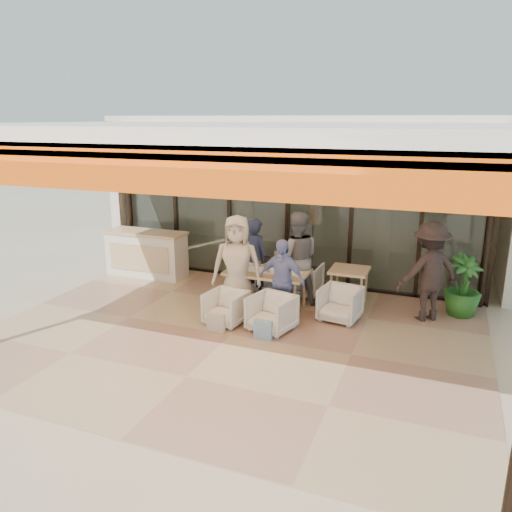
{
  "coord_description": "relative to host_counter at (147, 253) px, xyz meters",
  "views": [
    {
      "loc": [
        3.15,
        -6.92,
        3.48
      ],
      "look_at": [
        0.1,
        0.9,
        1.15
      ],
      "focal_mm": 35.0,
      "sensor_mm": 36.0,
      "label": 1
    }
  ],
  "objects": [
    {
      "name": "terrace_floor",
      "position": [
        3.1,
        -2.3,
        -0.53
      ],
      "size": [
        8.0,
        6.0,
        0.01
      ],
      "primitive_type": "cube",
      "color": "tan",
      "rests_on": "ground"
    },
    {
      "name": "tote_bag_cream",
      "position": [
        2.82,
        -2.26,
        -0.36
      ],
      "size": [
        0.3,
        0.1,
        0.34
      ],
      "primitive_type": "cube",
      "color": "silver",
      "rests_on": "ground"
    },
    {
      "name": "chair_far_right",
      "position": [
        3.66,
        0.04,
        -0.17
      ],
      "size": [
        0.72,
        0.68,
        0.72
      ],
      "primitive_type": "imported",
      "rotation": [
        0.0,
        0.0,
        3.11
      ],
      "color": "white",
      "rests_on": "ground"
    },
    {
      "name": "terrace_structure",
      "position": [
        3.1,
        -2.56,
        2.72
      ],
      "size": [
        8.0,
        6.0,
        3.4
      ],
      "color": "silver",
      "rests_on": "ground"
    },
    {
      "name": "tote_bag_blue",
      "position": [
        3.66,
        -2.26,
        -0.36
      ],
      "size": [
        0.3,
        0.1,
        0.34
      ],
      "primitive_type": "cube",
      "color": "#99BFD8",
      "rests_on": "ground"
    },
    {
      "name": "chair_far_left",
      "position": [
        2.82,
        0.04,
        -0.18
      ],
      "size": [
        0.76,
        0.73,
        0.71
      ],
      "primitive_type": "imported",
      "rotation": [
        0.0,
        0.0,
        3.27
      ],
      "color": "white",
      "rests_on": "ground"
    },
    {
      "name": "ground",
      "position": [
        3.1,
        -2.3,
        -0.53
      ],
      "size": [
        70.0,
        70.0,
        0.0
      ],
      "primitive_type": "plane",
      "color": "#C6B293",
      "rests_on": "ground"
    },
    {
      "name": "glass_storefront",
      "position": [
        3.1,
        0.7,
        1.07
      ],
      "size": [
        8.08,
        0.1,
        3.2
      ],
      "color": "#9EADA3",
      "rests_on": "ground"
    },
    {
      "name": "chair_near_right",
      "position": [
        3.66,
        -1.86,
        -0.18
      ],
      "size": [
        0.81,
        0.78,
        0.7
      ],
      "primitive_type": "imported",
      "rotation": [
        0.0,
        0.0,
        -0.25
      ],
      "color": "white",
      "rests_on": "ground"
    },
    {
      "name": "potted_palm",
      "position": [
        6.63,
        0.01,
        0.04
      ],
      "size": [
        0.91,
        0.91,
        1.15
      ],
      "primitive_type": "imported",
      "rotation": [
        0.0,
        0.0,
        0.78
      ],
      "color": "#1E5919",
      "rests_on": "ground"
    },
    {
      "name": "dining_table",
      "position": [
        3.23,
        -0.9,
        0.16
      ],
      "size": [
        1.5,
        0.9,
        0.93
      ],
      "color": "#D3B581",
      "rests_on": "ground"
    },
    {
      "name": "diner_periwinkle",
      "position": [
        3.66,
        -1.36,
        0.21
      ],
      "size": [
        0.9,
        0.45,
        1.48
      ],
      "primitive_type": "imported",
      "rotation": [
        0.0,
        0.0,
        -0.11
      ],
      "color": "#7B86CE",
      "rests_on": "ground"
    },
    {
      "name": "host_counter",
      "position": [
        0.0,
        0.0,
        0.0
      ],
      "size": [
        1.85,
        0.65,
        1.04
      ],
      "color": "silver",
      "rests_on": "ground"
    },
    {
      "name": "standing_woman",
      "position": [
        6.05,
        -0.41,
        0.36
      ],
      "size": [
        1.32,
        1.19,
        1.78
      ],
      "primitive_type": "imported",
      "rotation": [
        0.0,
        0.0,
        3.74
      ],
      "color": "black",
      "rests_on": "ground"
    },
    {
      "name": "side_chair",
      "position": [
        4.63,
        -0.99,
        -0.19
      ],
      "size": [
        0.75,
        0.71,
        0.69
      ],
      "primitive_type": "imported",
      "rotation": [
        0.0,
        0.0,
        -0.14
      ],
      "color": "white",
      "rests_on": "ground"
    },
    {
      "name": "diner_cream",
      "position": [
        2.82,
        -1.36,
        0.39
      ],
      "size": [
        1.0,
        0.77,
        1.84
      ],
      "primitive_type": "imported",
      "rotation": [
        0.0,
        0.0,
        0.22
      ],
      "color": "beige",
      "rests_on": "ground"
    },
    {
      "name": "interior_block",
      "position": [
        3.11,
        3.02,
        1.7
      ],
      "size": [
        9.05,
        3.62,
        3.52
      ],
      "color": "silver",
      "rests_on": "ground"
    },
    {
      "name": "diner_navy",
      "position": [
        2.82,
        -0.46,
        0.28
      ],
      "size": [
        0.68,
        0.55,
        1.62
      ],
      "primitive_type": "imported",
      "rotation": [
        0.0,
        0.0,
        2.84
      ],
      "color": "#1A213A",
      "rests_on": "ground"
    },
    {
      "name": "chair_near_left",
      "position": [
        2.82,
        -1.86,
        -0.21
      ],
      "size": [
        0.72,
        0.68,
        0.65
      ],
      "primitive_type": "imported",
      "rotation": [
        0.0,
        0.0,
        -0.16
      ],
      "color": "white",
      "rests_on": "ground"
    },
    {
      "name": "side_table",
      "position": [
        4.63,
        -0.24,
        0.11
      ],
      "size": [
        0.7,
        0.7,
        0.74
      ],
      "color": "#D3B581",
      "rests_on": "ground"
    },
    {
      "name": "diner_grey",
      "position": [
        3.66,
        -0.46,
        0.37
      ],
      "size": [
        1.06,
        0.94,
        1.81
      ],
      "primitive_type": "imported",
      "rotation": [
        0.0,
        0.0,
        3.49
      ],
      "color": "slate",
      "rests_on": "ground"
    }
  ]
}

